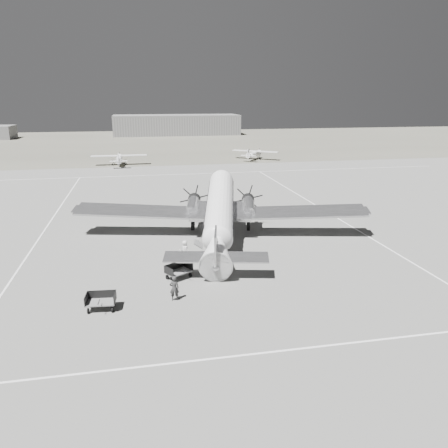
{
  "coord_description": "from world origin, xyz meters",
  "views": [
    {
      "loc": [
        -8.72,
        -32.67,
        12.51
      ],
      "look_at": [
        -1.85,
        1.96,
        2.2
      ],
      "focal_mm": 35.0,
      "sensor_mm": 36.0,
      "label": 1
    }
  ],
  "objects_px": {
    "dc3_airliner": "(220,213)",
    "light_plane_left": "(119,160)",
    "light_plane_right": "(254,155)",
    "baggage_cart_near": "(179,271)",
    "hangar_main": "(177,125)",
    "passenger": "(185,249)",
    "baggage_cart_far": "(101,302)",
    "ramp_agent": "(181,260)",
    "ground_crew": "(174,288)"
  },
  "relations": [
    {
      "from": "baggage_cart_far",
      "to": "ground_crew",
      "type": "distance_m",
      "value": 4.54
    },
    {
      "from": "dc3_airliner",
      "to": "ramp_agent",
      "type": "height_order",
      "value": "dc3_airliner"
    },
    {
      "from": "baggage_cart_far",
      "to": "ground_crew",
      "type": "bearing_deg",
      "value": 10.37
    },
    {
      "from": "light_plane_left",
      "to": "baggage_cart_near",
      "type": "distance_m",
      "value": 56.08
    },
    {
      "from": "dc3_airliner",
      "to": "light_plane_left",
      "type": "xyz_separation_m",
      "value": [
        -10.26,
        48.16,
        -1.53
      ]
    },
    {
      "from": "light_plane_right",
      "to": "light_plane_left",
      "type": "bearing_deg",
      "value": -140.04
    },
    {
      "from": "baggage_cart_near",
      "to": "ground_crew",
      "type": "bearing_deg",
      "value": -131.43
    },
    {
      "from": "baggage_cart_near",
      "to": "ground_crew",
      "type": "distance_m",
      "value": 3.49
    },
    {
      "from": "ramp_agent",
      "to": "passenger",
      "type": "xyz_separation_m",
      "value": [
        0.57,
        2.57,
        -0.11
      ]
    },
    {
      "from": "ground_crew",
      "to": "light_plane_left",
      "type": "bearing_deg",
      "value": -85.36
    },
    {
      "from": "light_plane_left",
      "to": "baggage_cart_far",
      "type": "relative_size",
      "value": 5.59
    },
    {
      "from": "hangar_main",
      "to": "ground_crew",
      "type": "relative_size",
      "value": 25.44
    },
    {
      "from": "passenger",
      "to": "light_plane_right",
      "type": "bearing_deg",
      "value": -36.05
    },
    {
      "from": "hangar_main",
      "to": "dc3_airliner",
      "type": "bearing_deg",
      "value": -93.38
    },
    {
      "from": "ground_crew",
      "to": "ramp_agent",
      "type": "height_order",
      "value": "ramp_agent"
    },
    {
      "from": "light_plane_left",
      "to": "ground_crew",
      "type": "bearing_deg",
      "value": -85.22
    },
    {
      "from": "hangar_main",
      "to": "passenger",
      "type": "relative_size",
      "value": 28.24
    },
    {
      "from": "dc3_airliner",
      "to": "ramp_agent",
      "type": "distance_m",
      "value": 7.65
    },
    {
      "from": "light_plane_left",
      "to": "baggage_cart_near",
      "type": "bearing_deg",
      "value": -84.29
    },
    {
      "from": "light_plane_left",
      "to": "ground_crew",
      "type": "relative_size",
      "value": 6.32
    },
    {
      "from": "light_plane_left",
      "to": "light_plane_right",
      "type": "relative_size",
      "value": 1.06
    },
    {
      "from": "dc3_airliner",
      "to": "light_plane_right",
      "type": "xyz_separation_m",
      "value": [
        16.89,
        50.87,
        -1.59
      ]
    },
    {
      "from": "hangar_main",
      "to": "light_plane_left",
      "type": "xyz_separation_m",
      "value": [
        -17.11,
        -67.89,
        -2.22
      ]
    },
    {
      "from": "baggage_cart_far",
      "to": "passenger",
      "type": "height_order",
      "value": "passenger"
    },
    {
      "from": "ground_crew",
      "to": "ramp_agent",
      "type": "relative_size",
      "value": 0.96
    },
    {
      "from": "dc3_airliner",
      "to": "passenger",
      "type": "relative_size",
      "value": 18.45
    },
    {
      "from": "ramp_agent",
      "to": "baggage_cart_far",
      "type": "bearing_deg",
      "value": 125.68
    },
    {
      "from": "light_plane_right",
      "to": "dc3_airliner",
      "type": "bearing_deg",
      "value": -74.11
    },
    {
      "from": "hangar_main",
      "to": "light_plane_right",
      "type": "distance_m",
      "value": 65.99
    },
    {
      "from": "baggage_cart_far",
      "to": "hangar_main",
      "type": "bearing_deg",
      "value": 87.51
    },
    {
      "from": "passenger",
      "to": "ramp_agent",
      "type": "bearing_deg",
      "value": 152.06
    },
    {
      "from": "baggage_cart_near",
      "to": "light_plane_right",
      "type": "bearing_deg",
      "value": 38.6
    },
    {
      "from": "hangar_main",
      "to": "passenger",
      "type": "distance_m",
      "value": 120.17
    },
    {
      "from": "light_plane_left",
      "to": "baggage_cart_near",
      "type": "xyz_separation_m",
      "value": [
        5.85,
        -55.78,
        -0.55
      ]
    },
    {
      "from": "light_plane_right",
      "to": "ground_crew",
      "type": "bearing_deg",
      "value": -75.22
    },
    {
      "from": "light_plane_right",
      "to": "ramp_agent",
      "type": "bearing_deg",
      "value": -75.93
    },
    {
      "from": "hangar_main",
      "to": "ramp_agent",
      "type": "xyz_separation_m",
      "value": [
        -10.95,
        -122.26,
        -2.44
      ]
    },
    {
      "from": "hangar_main",
      "to": "light_plane_left",
      "type": "distance_m",
      "value": 70.05
    },
    {
      "from": "dc3_airliner",
      "to": "light_plane_left",
      "type": "distance_m",
      "value": 49.26
    },
    {
      "from": "baggage_cart_far",
      "to": "passenger",
      "type": "distance_m",
      "value": 9.87
    },
    {
      "from": "baggage_cart_near",
      "to": "ramp_agent",
      "type": "bearing_deg",
      "value": 46.18
    },
    {
      "from": "baggage_cart_far",
      "to": "ramp_agent",
      "type": "bearing_deg",
      "value": 48.99
    },
    {
      "from": "dc3_airliner",
      "to": "light_plane_left",
      "type": "height_order",
      "value": "dc3_airliner"
    },
    {
      "from": "light_plane_right",
      "to": "baggage_cart_near",
      "type": "xyz_separation_m",
      "value": [
        -21.3,
        -58.49,
        -0.49
      ]
    },
    {
      "from": "light_plane_left",
      "to": "light_plane_right",
      "type": "bearing_deg",
      "value": 5.42
    },
    {
      "from": "light_plane_right",
      "to": "ramp_agent",
      "type": "xyz_separation_m",
      "value": [
        -20.99,
        -57.08,
        -0.17
      ]
    },
    {
      "from": "hangar_main",
      "to": "baggage_cart_far",
      "type": "distance_m",
      "value": 128.6
    },
    {
      "from": "dc3_airliner",
      "to": "light_plane_right",
      "type": "bearing_deg",
      "value": 84.06
    },
    {
      "from": "hangar_main",
      "to": "baggage_cart_near",
      "type": "distance_m",
      "value": 124.21
    },
    {
      "from": "baggage_cart_far",
      "to": "ramp_agent",
      "type": "distance_m",
      "value": 7.57
    }
  ]
}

